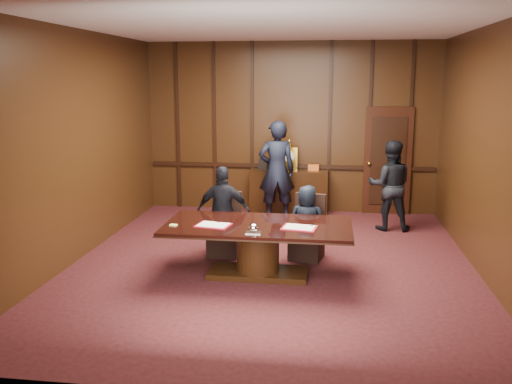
% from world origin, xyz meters
% --- Properties ---
extents(room, '(7.00, 7.04, 3.50)m').
position_xyz_m(room, '(0.07, 0.14, 1.72)').
color(room, black).
rests_on(room, ground).
extents(sideboard, '(1.60, 0.45, 1.54)m').
position_xyz_m(sideboard, '(0.00, 3.26, 0.49)').
color(sideboard, black).
rests_on(sideboard, ground).
extents(conference_table, '(2.62, 1.32, 0.76)m').
position_xyz_m(conference_table, '(-0.15, -0.50, 0.51)').
color(conference_table, black).
rests_on(conference_table, ground).
extents(folder_left, '(0.51, 0.41, 0.02)m').
position_xyz_m(folder_left, '(-0.75, -0.67, 0.77)').
color(folder_left, '#B01022').
rests_on(folder_left, conference_table).
extents(folder_right, '(0.50, 0.40, 0.02)m').
position_xyz_m(folder_right, '(0.44, -0.63, 0.77)').
color(folder_right, '#B01022').
rests_on(folder_right, conference_table).
extents(inkstand, '(0.20, 0.14, 0.12)m').
position_xyz_m(inkstand, '(-0.15, -0.95, 0.81)').
color(inkstand, white).
rests_on(inkstand, conference_table).
extents(notepad, '(0.11, 0.08, 0.01)m').
position_xyz_m(notepad, '(-1.30, -0.74, 0.77)').
color(notepad, '#F3F678').
rests_on(notepad, conference_table).
extents(chair_left, '(0.50, 0.50, 0.99)m').
position_xyz_m(chair_left, '(-0.79, 0.38, 0.29)').
color(chair_left, black).
rests_on(chair_left, ground).
extents(chair_right, '(0.57, 0.57, 0.99)m').
position_xyz_m(chair_right, '(0.51, 0.38, 0.29)').
color(chair_right, black).
rests_on(chair_right, ground).
extents(signatory_left, '(0.85, 0.38, 1.44)m').
position_xyz_m(signatory_left, '(-0.80, 0.30, 0.72)').
color(signatory_left, black).
rests_on(signatory_left, ground).
extents(signatory_right, '(0.62, 0.44, 1.17)m').
position_xyz_m(signatory_right, '(0.50, 0.30, 0.59)').
color(signatory_right, black).
rests_on(signatory_right, ground).
extents(witness_left, '(0.80, 0.61, 1.97)m').
position_xyz_m(witness_left, '(-0.20, 2.66, 0.98)').
color(witness_left, black).
rests_on(witness_left, ground).
extents(witness_right, '(0.82, 0.65, 1.66)m').
position_xyz_m(witness_right, '(1.93, 2.23, 0.83)').
color(witness_right, black).
rests_on(witness_right, ground).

